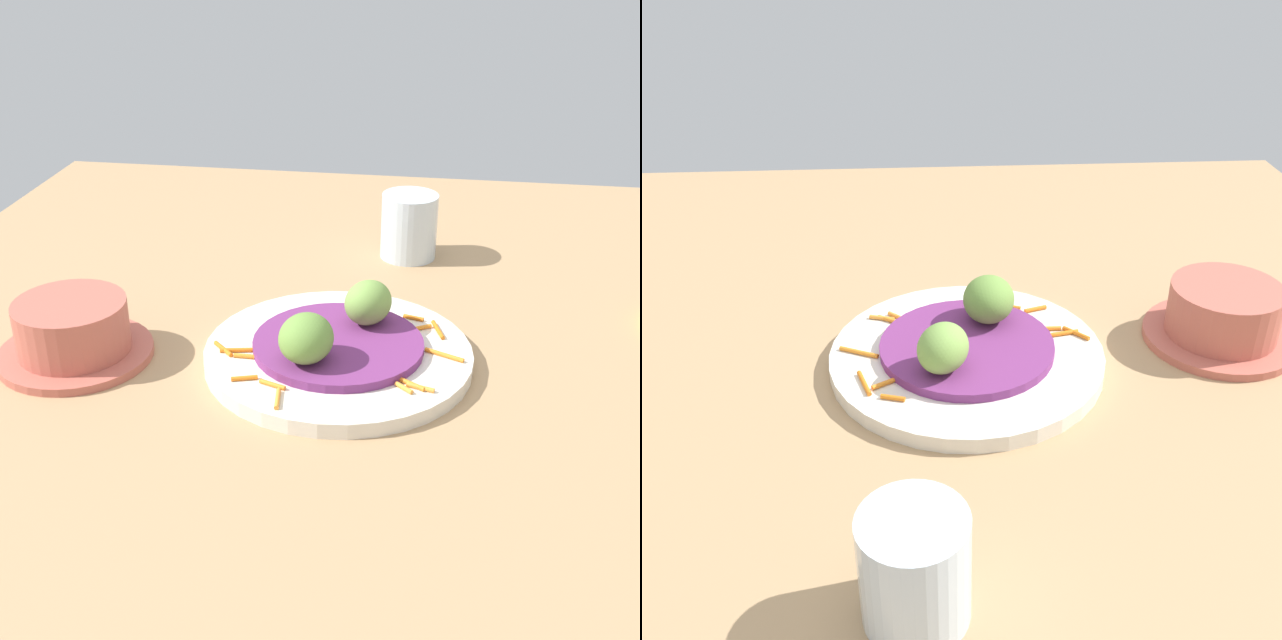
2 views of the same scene
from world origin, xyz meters
TOP-DOWN VIEW (x-y plane):
  - table_surface at (0.00, 0.00)cm, footprint 110.00×110.00cm
  - main_plate at (-1.69, 4.75)cm, footprint 24.40×24.40cm
  - cabbage_bed at (-1.69, 4.75)cm, footprint 15.52×15.52cm
  - carrot_garnish at (-3.98, 3.66)cm, footprint 18.10×22.69cm
  - guac_scoop_left at (-5.62, 7.00)cm, footprint 5.99×5.49cm
  - guac_scoop_center at (2.23, 2.49)cm, footprint 6.32×6.02cm
  - terracotta_bowl at (-4.42, 28.83)cm, footprint 14.19×14.19cm
  - water_glass at (24.23, 0.38)cm, footprint 6.50×6.50cm

SIDE VIEW (x-z plane):
  - table_surface at x=0.00cm, z-range 0.00..2.00cm
  - main_plate at x=-1.69cm, z-range 2.00..3.43cm
  - carrot_garnish at x=-3.98cm, z-range 3.43..3.83cm
  - cabbage_bed at x=-1.69cm, z-range 3.43..4.26cm
  - terracotta_bowl at x=-4.42cm, z-range 1.72..7.32cm
  - water_glass at x=24.23cm, z-range 2.00..9.57cm
  - guac_scoop_center at x=2.23cm, z-range 4.26..8.44cm
  - guac_scoop_left at x=-5.62cm, z-range 4.26..8.55cm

